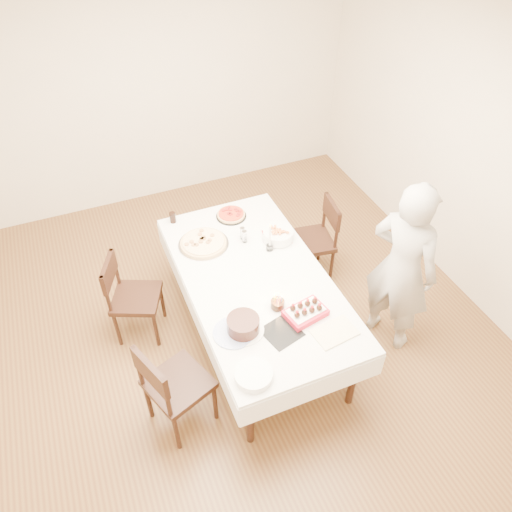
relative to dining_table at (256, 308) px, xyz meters
name	(u,v)px	position (x,y,z in m)	size (l,w,h in m)	color
floor	(244,331)	(-0.09, 0.08, -0.38)	(5.00, 5.00, 0.00)	brown
wall_back	(158,88)	(-0.09, 2.58, 0.98)	(4.50, 0.04, 2.70)	beige
wall_right	(477,157)	(2.16, 0.08, 0.98)	(0.04, 5.00, 2.70)	beige
ceiling	(236,33)	(-0.09, 0.08, 2.33)	(5.00, 5.00, 0.00)	white
dining_table	(256,308)	(0.00, 0.00, 0.00)	(1.14, 2.14, 0.75)	white
chair_right_savory	(311,241)	(0.82, 0.55, 0.07)	(0.45, 0.45, 0.89)	black
chair_left_savory	(136,298)	(-0.95, 0.47, 0.06)	(0.44, 0.44, 0.87)	black
chair_left_dessert	(178,384)	(-0.86, -0.55, 0.09)	(0.47, 0.47, 0.93)	black
person	(402,268)	(1.12, -0.44, 0.46)	(0.61, 0.40, 1.68)	#B4B0AA
pizza_white	(203,243)	(-0.27, 0.57, 0.40)	(0.45, 0.45, 0.04)	beige
pizza_pepperoni	(231,215)	(0.10, 0.85, 0.40)	(0.29, 0.29, 0.04)	red
red_placemat	(277,237)	(0.38, 0.41, 0.38)	(0.23, 0.23, 0.01)	#B21E1E
pasta_bowl	(278,235)	(0.37, 0.38, 0.43)	(0.27, 0.27, 0.09)	white
taper_candle	(270,237)	(0.25, 0.28, 0.52)	(0.06, 0.06, 0.30)	white
shaker_pair	(245,237)	(0.08, 0.46, 0.44)	(0.10, 0.10, 0.12)	white
cola_glass	(173,217)	(-0.43, 0.99, 0.43)	(0.06, 0.06, 0.11)	black
layer_cake	(243,325)	(-0.30, -0.48, 0.44)	(0.31, 0.31, 0.12)	black
cake_board	(281,332)	(-0.05, -0.61, 0.38)	(0.26, 0.26, 0.01)	black
birthday_cake	(278,301)	(0.03, -0.37, 0.45)	(0.11, 0.11, 0.13)	#371F0F
strawberry_box	(306,312)	(0.19, -0.53, 0.41)	(0.31, 0.21, 0.08)	red
box_lid	(334,333)	(0.32, -0.76, 0.38)	(0.32, 0.21, 0.03)	beige
plate_stack	(253,375)	(-0.39, -0.89, 0.40)	(0.27, 0.27, 0.06)	white
china_plate	(234,333)	(-0.38, -0.48, 0.38)	(0.31, 0.31, 0.01)	white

